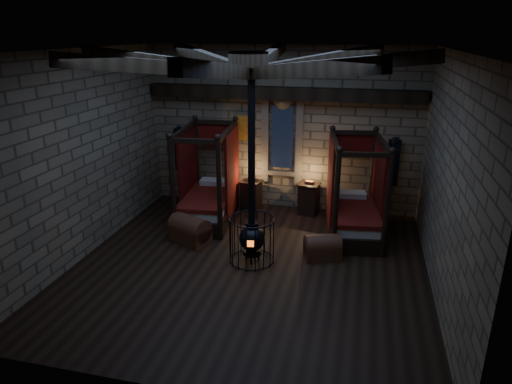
% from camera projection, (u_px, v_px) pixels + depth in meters
% --- Properties ---
extents(room, '(7.02, 7.02, 4.29)m').
position_uv_depth(room, '(250.00, 77.00, 8.08)').
color(room, black).
rests_on(room, ground).
extents(bed_left, '(1.40, 2.35, 2.34)m').
position_uv_depth(bed_left, '(209.00, 197.00, 11.39)').
color(bed_left, black).
rests_on(bed_left, ground).
extents(bed_right, '(1.44, 2.30, 2.26)m').
position_uv_depth(bed_right, '(353.00, 211.00, 10.56)').
color(bed_right, black).
rests_on(bed_right, ground).
extents(trunk_left, '(1.02, 0.85, 0.64)m').
position_uv_depth(trunk_left, '(190.00, 230.00, 10.22)').
color(trunk_left, '#552C1A').
rests_on(trunk_left, ground).
extents(trunk_right, '(0.84, 0.68, 0.54)m').
position_uv_depth(trunk_right, '(323.00, 248.00, 9.52)').
color(trunk_right, '#552C1A').
rests_on(trunk_right, ground).
extents(nightstand_left, '(0.57, 0.55, 0.97)m').
position_uv_depth(nightstand_left, '(251.00, 195.00, 12.06)').
color(nightstand_left, black).
rests_on(nightstand_left, ground).
extents(nightstand_right, '(0.59, 0.57, 0.90)m').
position_uv_depth(nightstand_right, '(309.00, 198.00, 11.77)').
color(nightstand_right, black).
rests_on(nightstand_right, ground).
extents(stove, '(0.93, 0.93, 4.05)m').
position_uv_depth(stove, '(252.00, 235.00, 9.28)').
color(stove, black).
rests_on(stove, ground).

